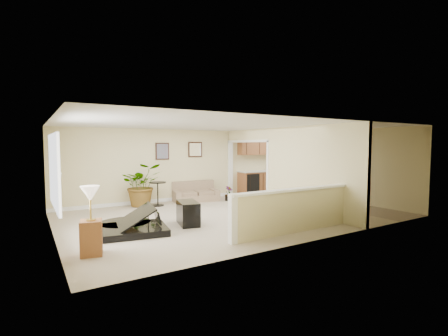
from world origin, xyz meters
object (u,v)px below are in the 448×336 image
accent_table (158,191)px  palm_plant (142,185)px  piano (130,208)px  piano_bench (188,213)px  small_plant (229,195)px  lamp_stand (91,226)px  loveseat (195,191)px

accent_table → palm_plant: 0.53m
piano → piano_bench: 1.44m
palm_plant → small_plant: size_ratio=2.72×
lamp_stand → palm_plant: bearing=61.9°
piano_bench → palm_plant: (-0.22, 3.00, 0.39)m
piano → piano_bench: bearing=7.8°
piano → accent_table: piano is taller
small_plant → piano: bearing=-150.3°
loveseat → palm_plant: size_ratio=1.24×
loveseat → accent_table: bearing=-158.5°
loveseat → piano_bench: bearing=-108.6°
piano_bench → lamp_stand: 2.69m
palm_plant → lamp_stand: bearing=-118.1°
palm_plant → lamp_stand: (-2.21, -4.14, -0.15)m
loveseat → palm_plant: (-1.90, -0.04, 0.34)m
piano → loveseat: (3.10, 3.00, -0.22)m
palm_plant → small_plant: bearing=-11.7°
piano_bench → accent_table: 2.77m
piano → loveseat: 4.31m
accent_table → palm_plant: size_ratio=0.56×
piano_bench → small_plant: (2.71, 2.39, -0.07)m
piano → small_plant: 4.75m
loveseat → accent_table: (-1.46, -0.29, 0.16)m
lamp_stand → piano_bench: bearing=25.3°
piano → accent_table: (1.63, 2.71, -0.06)m
palm_plant → small_plant: (2.92, -0.60, -0.46)m
loveseat → piano: bearing=-125.4°
piano → piano_bench: size_ratio=2.15×
piano → lamp_stand: piano is taller
piano → palm_plant: size_ratio=1.32×
piano_bench → lamp_stand: lamp_stand is taller
palm_plant → loveseat: bearing=1.2°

